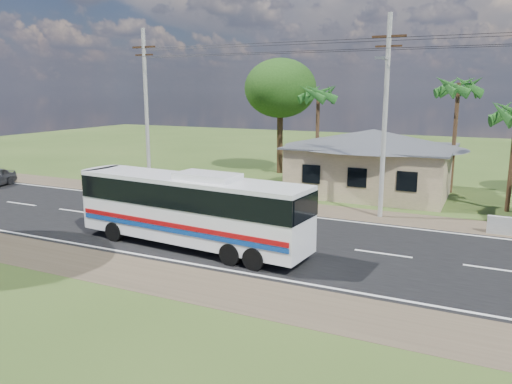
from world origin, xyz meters
TOP-DOWN VIEW (x-y plane):
  - ground at (0.00, 0.00)m, footprint 120.00×120.00m
  - road at (0.00, 0.00)m, footprint 120.00×16.00m
  - house at (1.00, 13.00)m, footprint 12.40×10.00m
  - utility_poles at (2.67, 6.49)m, footprint 32.80×2.22m
  - palm_mid at (6.00, 15.50)m, footprint 2.80×2.80m
  - palm_far at (-4.00, 16.00)m, footprint 2.80×2.80m
  - tree_behind_house at (-8.00, 18.00)m, footprint 6.00×6.00m
  - coach_bus at (-3.56, -2.80)m, footprint 11.46×3.34m

SIDE VIEW (x-z plane):
  - ground at x=0.00m, z-range 0.00..0.00m
  - road at x=0.00m, z-range -0.01..0.02m
  - coach_bus at x=-3.56m, z-range 0.25..3.76m
  - house at x=1.00m, z-range 0.14..5.14m
  - utility_poles at x=2.67m, z-range 0.27..11.27m
  - palm_far at x=-4.00m, z-range 2.83..10.53m
  - tree_behind_house at x=-8.00m, z-range 2.31..11.92m
  - palm_mid at x=6.00m, z-range 3.06..11.26m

